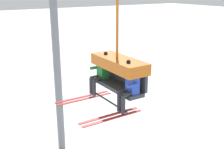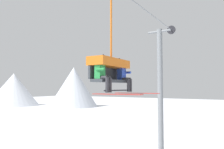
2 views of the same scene
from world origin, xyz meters
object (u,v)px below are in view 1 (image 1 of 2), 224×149
object	(u,v)px
skier_green	(99,73)
skier_blue	(128,87)
chairlift_chair	(119,67)
lift_tower_near	(56,59)

from	to	relation	value
skier_green	skier_blue	size ratio (longest dim) A/B	1.00
chairlift_chair	skier_blue	size ratio (longest dim) A/B	2.34
lift_tower_near	skier_green	bearing A→B (deg)	-9.22
lift_tower_near	skier_blue	xyz separation A→B (m)	(7.15, -0.93, 0.96)
lift_tower_near	skier_blue	bearing A→B (deg)	-7.37
lift_tower_near	skier_green	xyz separation A→B (m)	(5.70, -0.93, 0.96)
chairlift_chair	skier_blue	world-z (taller)	chairlift_chair
lift_tower_near	skier_blue	size ratio (longest dim) A/B	5.58
lift_tower_near	chairlift_chair	distance (m)	6.59
lift_tower_near	chairlift_chair	bearing A→B (deg)	-6.32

